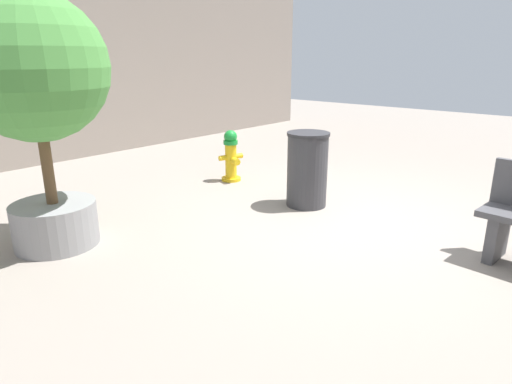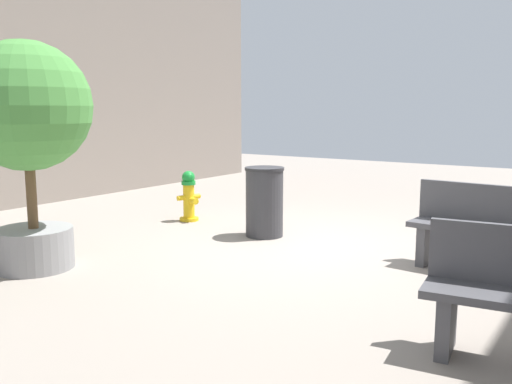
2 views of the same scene
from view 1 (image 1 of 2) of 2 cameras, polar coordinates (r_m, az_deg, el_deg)
ground_plane at (r=5.40m, az=12.24°, el=-3.74°), size 23.40×23.40×0.00m
fire_hydrant at (r=6.89m, az=-3.25°, el=4.69°), size 0.38×0.40×0.80m
planter_tree at (r=4.75m, az=-26.63°, el=12.21°), size 1.40×1.40×2.49m
trash_bin at (r=5.74m, az=6.64°, el=2.92°), size 0.55×0.55×0.97m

